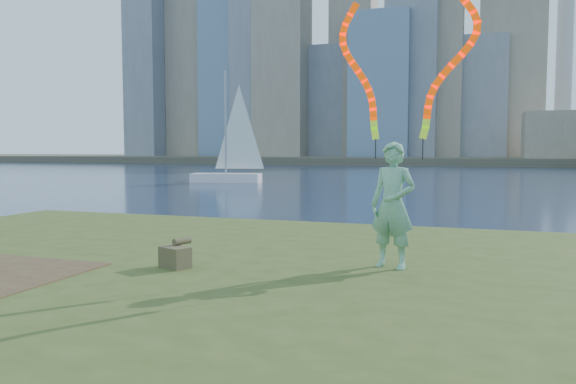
% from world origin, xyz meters
% --- Properties ---
extents(ground, '(320.00, 320.00, 0.00)m').
position_xyz_m(ground, '(0.00, 0.00, 0.00)').
color(ground, '#1A2742').
rests_on(ground, ground).
extents(grassy_knoll, '(20.00, 18.00, 0.80)m').
position_xyz_m(grassy_knoll, '(0.00, -2.30, 0.34)').
color(grassy_knoll, '#3C4C1B').
rests_on(grassy_knoll, ground).
extents(far_shore, '(320.00, 40.00, 1.20)m').
position_xyz_m(far_shore, '(0.00, 95.00, 0.60)').
color(far_shore, '#4A4536').
rests_on(far_shore, ground).
extents(woman_with_ribbons, '(2.06, 0.70, 4.18)m').
position_xyz_m(woman_with_ribbons, '(3.40, -0.55, 2.19)').
color(woman_with_ribbons, '#136F3C').
rests_on(woman_with_ribbons, grassy_knoll).
extents(canvas_bag, '(0.50, 0.57, 0.41)m').
position_xyz_m(canvas_bag, '(0.42, -1.59, 0.97)').
color(canvas_bag, '#454125').
rests_on(canvas_bag, grassy_knoll).
extents(sailboat, '(5.62, 2.59, 8.43)m').
position_xyz_m(sailboat, '(-13.39, 29.95, 1.45)').
color(sailboat, silver).
rests_on(sailboat, ground).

